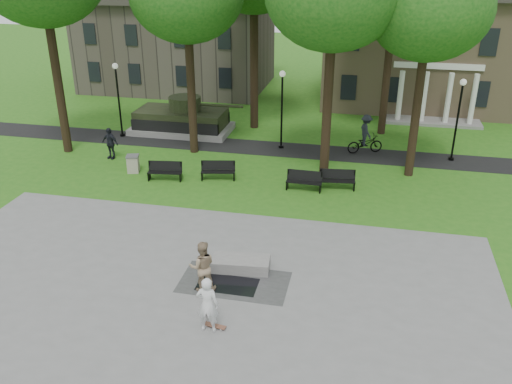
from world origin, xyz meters
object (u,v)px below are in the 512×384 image
park_bench_0 (165,171)px  trash_bin (133,164)px  friend_watching (202,266)px  skateboarder (207,305)px  cyclist (365,138)px  concrete_block (241,264)px

park_bench_0 → trash_bin: bearing=155.2°
friend_watching → trash_bin: bearing=-74.7°
friend_watching → park_bench_0: 10.53m
friend_watching → skateboarder: bearing=91.4°
skateboarder → park_bench_0: (-5.81, 11.40, -0.48)m
skateboarder → park_bench_0: 12.80m
cyclist → park_bench_0: bearing=99.8°
skateboarder → friend_watching: bearing=-69.8°
friend_watching → concrete_block: bearing=-141.8°
cyclist → park_bench_0: (-10.17, -6.43, -0.43)m
friend_watching → park_bench_0: size_ratio=1.06×
skateboarder → park_bench_0: skateboarder is taller
cyclist → park_bench_0: cyclist is taller
concrete_block → cyclist: bearing=73.4°
concrete_block → skateboarder: size_ratio=1.12×
park_bench_0 → trash_bin: 2.21m
skateboarder → park_bench_0: size_ratio=1.07×
concrete_block → trash_bin: (-8.08, 8.30, 0.24)m
friend_watching → trash_bin: friend_watching is taller
skateboarder → trash_bin: size_ratio=2.05×
cyclist → trash_bin: (-12.28, -5.78, -0.47)m
concrete_block → skateboarder: bearing=-92.5°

